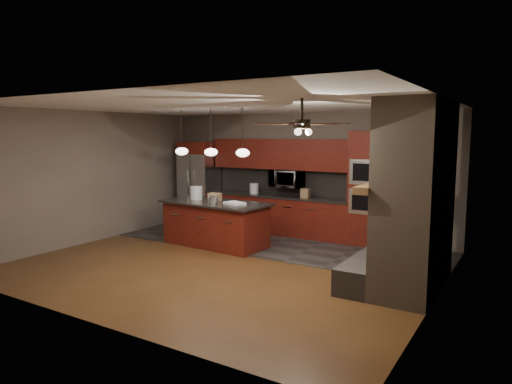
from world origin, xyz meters
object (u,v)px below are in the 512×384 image
Objects in this scene: microwave at (287,178)px; kitchen_island at (215,223)px; white_bucket at (196,193)px; paint_can at (213,200)px; counter_bucket at (254,188)px; refrigerator at (200,183)px; cardboard_box at (215,197)px; paint_tray at (235,203)px; counter_box at (305,193)px; oven_tower at (370,189)px.

kitchen_island is (-0.75, -1.76, -0.84)m from microwave.
white_bucket reaches higher than paint_can.
microwave is 0.90m from counter_bucket.
kitchen_island is (1.70, -1.63, -0.59)m from refrigerator.
refrigerator reaches higher than counter_bucket.
counter_bucket reaches higher than cardboard_box.
refrigerator is 8.75× the size of counter_bucket.
counter_bucket is (1.59, 0.08, -0.04)m from refrigerator.
refrigerator is 2.79m from paint_tray.
refrigerator is 8.64× the size of cardboard_box.
refrigerator is 2.43m from kitchen_island.
paint_tray is at bearing -97.26° from microwave.
refrigerator is 11.20× the size of paint_can.
microwave is 3.58× the size of counter_box.
counter_bucket is at bearing 95.06° from paint_can.
paint_tray is at bearing -37.08° from refrigerator.
paint_tray is (-2.21, -1.75, -0.25)m from oven_tower.
cardboard_box reaches higher than paint_tray.
paint_tray is at bearing -70.36° from counter_bucket.
counter_bucket is 1.18× the size of counter_box.
oven_tower reaches higher than kitchen_island.
kitchen_island is at bearing -7.48° from white_bucket.
kitchen_island is 9.68× the size of cardboard_box.
counter_bucket is at bearing 97.54° from kitchen_island.
microwave reaches higher than paint_can.
refrigerator reaches higher than paint_can.
microwave reaches higher than paint_tray.
microwave is at bearing 102.39° from paint_tray.
microwave is at bearing 178.34° from oven_tower.
cardboard_box reaches higher than paint_can.
white_bucket is (1.15, -1.56, -0.00)m from refrigerator.
refrigerator is 2.50m from paint_can.
refrigerator is at bearing -179.05° from oven_tower.
oven_tower is 12.57× the size of paint_can.
kitchen_island is 9.79× the size of counter_bucket.
oven_tower is 1.98m from microwave.
paint_can is 0.93× the size of counter_box.
counter_box is at bearing 56.17° from paint_can.
refrigerator is 2.17m from cardboard_box.
kitchen_island is at bearing -165.76° from paint_tray.
white_bucket reaches higher than cardboard_box.
white_bucket is at bearing -53.61° from refrigerator.
paint_tray is (0.46, 0.10, -0.04)m from paint_can.
microwave is 0.31× the size of kitchen_island.
microwave is at bearing 169.45° from counter_box.
kitchen_island is at bearing 110.66° from paint_can.
paint_tray reaches higher than kitchen_island.
oven_tower is 9.82× the size of counter_bucket.
microwave is at bearing 52.29° from white_bucket.
cardboard_box is (-0.64, 0.20, 0.06)m from paint_tray.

